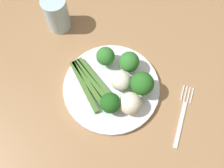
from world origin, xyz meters
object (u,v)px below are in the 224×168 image
object	(u,v)px
dining_table	(131,108)
cauliflower_left	(121,81)
broccoli_front_left	(106,56)
fork	(182,115)
asparagus_bundle	(91,83)
broccoli_outer_edge	(110,103)
broccoli_near_center	(142,84)
broccoli_back	(129,62)
water_glass	(57,14)
plate	(112,86)
cauliflower_back_right	(131,104)

from	to	relation	value
dining_table	cauliflower_left	size ratio (longest dim) A/B	27.62
broccoli_front_left	fork	size ratio (longest dim) A/B	0.35
asparagus_bundle	cauliflower_left	bearing A→B (deg)	54.18
asparagus_bundle	broccoli_outer_edge	world-z (taller)	broccoli_outer_edge
dining_table	broccoli_near_center	distance (m)	0.15
asparagus_bundle	dining_table	bearing A→B (deg)	40.29
dining_table	broccoli_back	distance (m)	0.16
dining_table	water_glass	size ratio (longest dim) A/B	14.10
broccoli_near_center	broccoli_front_left	size ratio (longest dim) A/B	1.20
broccoli_back	fork	distance (m)	0.19
plate	broccoli_near_center	distance (m)	0.09
asparagus_bundle	broccoli_front_left	distance (m)	0.08
cauliflower_back_right	asparagus_bundle	bearing A→B (deg)	170.33
cauliflower_left	broccoli_back	bearing A→B (deg)	87.43
plate	broccoli_near_center	bearing A→B (deg)	10.89
plate	water_glass	bearing A→B (deg)	149.90
dining_table	broccoli_outer_edge	distance (m)	0.16
broccoli_back	broccoli_near_center	bearing A→B (deg)	-42.43
plate	fork	xyz separation A→B (m)	(0.19, -0.00, -0.01)
broccoli_outer_edge	broccoli_front_left	size ratio (longest dim) A/B	1.03
broccoli_near_center	water_glass	size ratio (longest dim) A/B	0.70
plate	asparagus_bundle	xyz separation A→B (m)	(-0.05, -0.02, 0.01)
asparagus_bundle	water_glass	bearing A→B (deg)	172.38
broccoli_near_center	broccoli_back	distance (m)	0.07
dining_table	broccoli_back	world-z (taller)	broccoli_back
broccoli_outer_edge	cauliflower_back_right	distance (m)	0.05
cauliflower_left	water_glass	bearing A→B (deg)	153.67
dining_table	cauliflower_back_right	bearing A→B (deg)	-85.06
plate	water_glass	distance (m)	0.25
asparagus_bundle	broccoli_back	world-z (taller)	broccoli_back
broccoli_outer_edge	broccoli_front_left	distance (m)	0.13
cauliflower_left	cauliflower_back_right	world-z (taller)	cauliflower_back_right
dining_table	plate	distance (m)	0.12
plate	asparagus_bundle	bearing A→B (deg)	-160.31
broccoli_front_left	asparagus_bundle	bearing A→B (deg)	-99.53
plate	broccoli_front_left	xyz separation A→B (m)	(-0.04, 0.05, 0.04)
dining_table	broccoli_back	xyz separation A→B (m)	(-0.04, 0.06, 0.14)
asparagus_bundle	cauliflower_left	world-z (taller)	cauliflower_left
cauliflower_left	cauliflower_back_right	xyz separation A→B (m)	(0.05, -0.05, 0.00)
fork	broccoli_near_center	bearing A→B (deg)	78.14
dining_table	broccoli_near_center	size ratio (longest dim) A/B	20.08
plate	cauliflower_left	bearing A→B (deg)	23.26
broccoli_front_left	fork	distance (m)	0.24
asparagus_bundle	broccoli_back	distance (m)	0.11
broccoli_outer_edge	fork	world-z (taller)	broccoli_outer_edge
asparagus_bundle	fork	world-z (taller)	asparagus_bundle
broccoli_near_center	broccoli_front_left	distance (m)	0.12
plate	cauliflower_back_right	bearing A→B (deg)	-30.41
water_glass	asparagus_bundle	bearing A→B (deg)	-41.10
asparagus_bundle	broccoli_back	size ratio (longest dim) A/B	2.43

